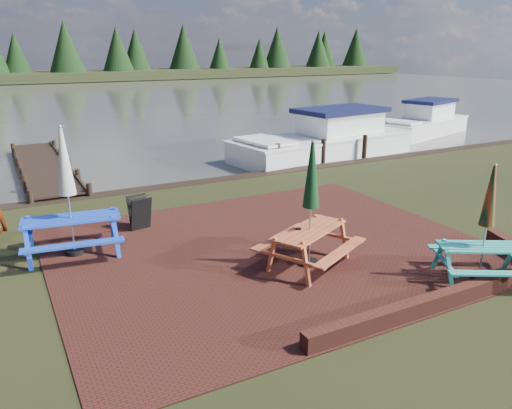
{
  "coord_description": "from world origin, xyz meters",
  "views": [
    {
      "loc": [
        -5.0,
        -7.73,
        4.19
      ],
      "look_at": [
        -0.25,
        1.19,
        1.0
      ],
      "focal_mm": 35.0,
      "sensor_mm": 36.0,
      "label": 1
    }
  ],
  "objects_px": {
    "picnic_table_red": "(310,224)",
    "boat_far": "(423,124)",
    "picnic_table_blue": "(70,212)",
    "jetty": "(44,166)",
    "picnic_table_teal": "(484,241)",
    "boat_near": "(326,142)",
    "chalkboard": "(140,213)"
  },
  "relations": [
    {
      "from": "picnic_table_blue",
      "to": "jetty",
      "type": "height_order",
      "value": "picnic_table_blue"
    },
    {
      "from": "jetty",
      "to": "boat_far",
      "type": "bearing_deg",
      "value": -0.12
    },
    {
      "from": "picnic_table_teal",
      "to": "boat_near",
      "type": "xyz_separation_m",
      "value": [
        4.47,
        11.16,
        -0.33
      ]
    },
    {
      "from": "picnic_table_blue",
      "to": "boat_near",
      "type": "xyz_separation_m",
      "value": [
        11.03,
        6.33,
        -0.5
      ]
    },
    {
      "from": "picnic_table_red",
      "to": "jetty",
      "type": "distance_m",
      "value": 12.0
    },
    {
      "from": "picnic_table_teal",
      "to": "picnic_table_red",
      "type": "height_order",
      "value": "picnic_table_red"
    },
    {
      "from": "chalkboard",
      "to": "jetty",
      "type": "bearing_deg",
      "value": 89.26
    },
    {
      "from": "boat_far",
      "to": "picnic_table_blue",
      "type": "bearing_deg",
      "value": 97.55
    },
    {
      "from": "picnic_table_blue",
      "to": "jetty",
      "type": "relative_size",
      "value": 0.3
    },
    {
      "from": "picnic_table_red",
      "to": "boat_far",
      "type": "distance_m",
      "value": 18.61
    },
    {
      "from": "picnic_table_red",
      "to": "boat_far",
      "type": "xyz_separation_m",
      "value": [
        14.76,
        11.33,
        -0.5
      ]
    },
    {
      "from": "picnic_table_red",
      "to": "boat_near",
      "type": "height_order",
      "value": "picnic_table_red"
    },
    {
      "from": "picnic_table_teal",
      "to": "boat_far",
      "type": "bearing_deg",
      "value": 77.23
    },
    {
      "from": "boat_near",
      "to": "boat_far",
      "type": "xyz_separation_m",
      "value": [
        7.8,
        2.21,
        -0.06
      ]
    },
    {
      "from": "picnic_table_blue",
      "to": "boat_near",
      "type": "distance_m",
      "value": 12.72
    },
    {
      "from": "picnic_table_blue",
      "to": "jetty",
      "type": "xyz_separation_m",
      "value": [
        0.3,
        8.58,
        -0.83
      ]
    },
    {
      "from": "picnic_table_red",
      "to": "jetty",
      "type": "relative_size",
      "value": 0.28
    },
    {
      "from": "chalkboard",
      "to": "boat_far",
      "type": "relative_size",
      "value": 0.12
    },
    {
      "from": "jetty",
      "to": "boat_near",
      "type": "height_order",
      "value": "boat_near"
    },
    {
      "from": "picnic_table_red",
      "to": "chalkboard",
      "type": "xyz_separation_m",
      "value": [
        -2.41,
        3.65,
        -0.47
      ]
    },
    {
      "from": "chalkboard",
      "to": "boat_near",
      "type": "bearing_deg",
      "value": 19.49
    },
    {
      "from": "picnic_table_teal",
      "to": "jetty",
      "type": "xyz_separation_m",
      "value": [
        -6.26,
        13.41,
        -0.66
      ]
    },
    {
      "from": "picnic_table_blue",
      "to": "boat_near",
      "type": "height_order",
      "value": "picnic_table_blue"
    },
    {
      "from": "picnic_table_red",
      "to": "jetty",
      "type": "bearing_deg",
      "value": 81.88
    },
    {
      "from": "picnic_table_red",
      "to": "picnic_table_blue",
      "type": "relative_size",
      "value": 0.93
    },
    {
      "from": "picnic_table_blue",
      "to": "chalkboard",
      "type": "relative_size",
      "value": 3.35
    },
    {
      "from": "picnic_table_teal",
      "to": "chalkboard",
      "type": "relative_size",
      "value": 2.73
    },
    {
      "from": "picnic_table_red",
      "to": "picnic_table_blue",
      "type": "xyz_separation_m",
      "value": [
        -4.07,
        2.79,
        0.06
      ]
    },
    {
      "from": "picnic_table_red",
      "to": "chalkboard",
      "type": "bearing_deg",
      "value": 96.94
    },
    {
      "from": "picnic_table_blue",
      "to": "chalkboard",
      "type": "distance_m",
      "value": 1.95
    },
    {
      "from": "jetty",
      "to": "chalkboard",
      "type": "bearing_deg",
      "value": -79.99
    },
    {
      "from": "picnic_table_blue",
      "to": "picnic_table_red",
      "type": "bearing_deg",
      "value": -26.77
    }
  ]
}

